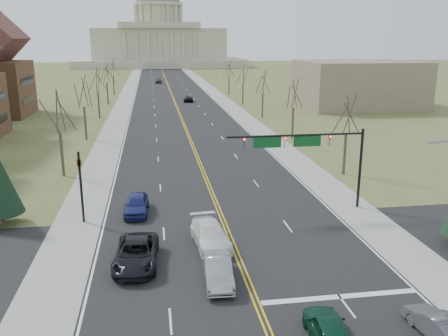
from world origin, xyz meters
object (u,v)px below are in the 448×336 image
object	(u,v)px
car_nb_inner_lead	(329,330)
car_sb_inner_second	(210,235)
signal_mast	(306,147)
signal_left	(80,179)
car_far_sb	(159,81)
car_sb_outer_lead	(136,253)
car_sb_inner_lead	(218,271)
car_nb_outer_lead	(437,325)
car_sb_outer_second	(137,204)
car_far_nb	(188,99)

from	to	relation	value
car_nb_inner_lead	car_sb_inner_second	world-z (taller)	car_sb_inner_second
signal_mast	signal_left	distance (m)	19.06
car_nb_inner_lead	car_far_sb	distance (m)	146.38
car_sb_inner_second	car_sb_outer_lead	bearing A→B (deg)	-161.28
car_sb_inner_lead	car_nb_outer_lead	bearing A→B (deg)	-32.68
car_sb_outer_second	car_far_nb	xyz separation A→B (m)	(10.48, 75.23, -0.18)
signal_mast	car_sb_inner_second	xyz separation A→B (m)	(-9.12, -6.17, -4.92)
signal_left	car_sb_inner_lead	size ratio (longest dim) A/B	1.27
signal_left	car_far_sb	xyz separation A→B (m)	(8.61, 127.53, -2.88)
car_nb_outer_lead	car_far_nb	xyz separation A→B (m)	(-5.07, 95.54, -0.01)
signal_left	car_sb_inner_lead	world-z (taller)	signal_left
signal_left	car_nb_inner_lead	distance (m)	23.68
signal_mast	car_sb_inner_lead	distance (m)	15.74
signal_left	car_nb_inner_lead	size ratio (longest dim) A/B	1.27
signal_left	car_nb_inner_lead	xyz separation A→B (m)	(14.18, -18.74, -2.90)
car_sb_inner_second	car_far_sb	distance (m)	133.71
car_nb_inner_lead	car_sb_inner_second	size ratio (longest dim) A/B	0.82
car_nb_inner_lead	car_far_sb	bearing A→B (deg)	-81.79
car_nb_outer_lead	car_sb_outer_second	distance (m)	25.57
car_nb_inner_lead	car_nb_outer_lead	bearing A→B (deg)	-175.91
signal_left	car_sb_inner_second	xyz separation A→B (m)	(9.82, -6.18, -2.87)
car_sb_outer_second	car_far_nb	distance (m)	75.96
car_sb_outer_second	car_far_sb	size ratio (longest dim) A/B	1.02
car_sb_inner_lead	car_sb_inner_second	xyz separation A→B (m)	(0.19, 5.50, 0.05)
car_sb_outer_second	signal_left	bearing A→B (deg)	-159.33
signal_mast	car_sb_inner_second	bearing A→B (deg)	-145.91
signal_mast	car_sb_outer_second	world-z (taller)	signal_mast
signal_mast	signal_left	size ratio (longest dim) A/B	2.02
car_far_nb	car_sb_inner_second	bearing A→B (deg)	91.13
signal_mast	car_far_sb	size ratio (longest dim) A/B	2.51
car_nb_outer_lead	signal_mast	bearing A→B (deg)	-93.27
car_sb_inner_lead	signal_mast	bearing A→B (deg)	54.11
car_sb_inner_lead	car_far_sb	distance (m)	139.21
car_nb_outer_lead	car_far_sb	size ratio (longest dim) A/B	0.84
signal_mast	car_sb_inner_second	world-z (taller)	signal_mast
car_nb_inner_lead	car_sb_inner_lead	xyz separation A→B (m)	(-4.54, 7.06, -0.03)
car_sb_inner_second	car_far_sb	size ratio (longest dim) A/B	1.19
car_nb_inner_lead	car_sb_outer_second	bearing A→B (deg)	-57.84
signal_left	car_sb_outer_second	bearing A→B (deg)	17.62
car_nb_outer_lead	car_sb_outer_second	xyz separation A→B (m)	(-15.55, 20.30, 0.17)
car_nb_inner_lead	car_nb_outer_lead	size ratio (longest dim) A/B	1.17
car_far_nb	car_far_sb	world-z (taller)	car_far_sb
signal_mast	car_nb_outer_lead	size ratio (longest dim) A/B	2.99
signal_mast	car_far_nb	xyz separation A→B (m)	(-4.15, 76.61, -5.09)
signal_mast	car_far_nb	distance (m)	76.89
signal_mast	car_far_sb	xyz separation A→B (m)	(-10.34, 127.53, -4.93)
signal_mast	car_nb_outer_lead	xyz separation A→B (m)	(0.92, -18.93, -5.08)
car_sb_outer_second	car_far_nb	bearing A→B (deg)	85.12
car_sb_outer_lead	car_far_nb	xyz separation A→B (m)	(10.25, 85.15, -0.18)
car_nb_outer_lead	signal_left	bearing A→B (deg)	-49.67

